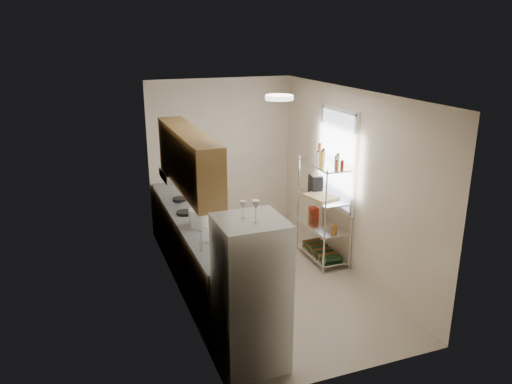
# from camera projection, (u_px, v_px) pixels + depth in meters

# --- Properties ---
(room) EXTENTS (2.52, 4.42, 2.62)m
(room) POSITION_uv_depth(u_px,v_px,m) (269.00, 191.00, 6.65)
(room) COLOR #AEA08D
(room) RESTS_ON ground
(counter_run) EXTENTS (0.63, 3.51, 0.90)m
(counter_run) POSITION_uv_depth(u_px,v_px,m) (196.00, 246.00, 6.99)
(counter_run) COLOR #A57B46
(counter_run) RESTS_ON ground
(upper_cabinets) EXTENTS (0.33, 2.20, 0.72)m
(upper_cabinets) POSITION_uv_depth(u_px,v_px,m) (188.00, 159.00, 6.22)
(upper_cabinets) COLOR #A57B46
(upper_cabinets) RESTS_ON room
(range_hood) EXTENTS (0.50, 0.60, 0.12)m
(range_hood) POSITION_uv_depth(u_px,v_px,m) (180.00, 174.00, 7.08)
(range_hood) COLOR #B7BABC
(range_hood) RESTS_ON room
(window) EXTENTS (0.06, 1.00, 1.46)m
(window) POSITION_uv_depth(u_px,v_px,m) (338.00, 159.00, 7.29)
(window) COLOR white
(window) RESTS_ON room
(bakers_rack) EXTENTS (0.45, 0.90, 1.73)m
(bakers_rack) POSITION_uv_depth(u_px,v_px,m) (325.00, 190.00, 7.31)
(bakers_rack) COLOR silver
(bakers_rack) RESTS_ON ground
(ceiling_dome) EXTENTS (0.34, 0.34, 0.05)m
(ceiling_dome) POSITION_uv_depth(u_px,v_px,m) (279.00, 97.00, 5.99)
(ceiling_dome) COLOR white
(ceiling_dome) RESTS_ON room
(refrigerator) EXTENTS (0.66, 0.66, 1.60)m
(refrigerator) POSITION_uv_depth(u_px,v_px,m) (251.00, 294.00, 5.03)
(refrigerator) COLOR white
(refrigerator) RESTS_ON ground
(wine_glass_a) EXTENTS (0.08, 0.08, 0.21)m
(wine_glass_a) POSITION_uv_depth(u_px,v_px,m) (256.00, 211.00, 4.70)
(wine_glass_a) COLOR silver
(wine_glass_a) RESTS_ON refrigerator
(wine_glass_b) EXTENTS (0.06, 0.06, 0.18)m
(wine_glass_b) POSITION_uv_depth(u_px,v_px,m) (243.00, 210.00, 4.79)
(wine_glass_b) COLOR silver
(wine_glass_b) RESTS_ON refrigerator
(rice_cooker) EXTENTS (0.28, 0.28, 0.23)m
(rice_cooker) POSITION_uv_depth(u_px,v_px,m) (200.00, 217.00, 6.51)
(rice_cooker) COLOR white
(rice_cooker) RESTS_ON counter_run
(frying_pan_large) EXTENTS (0.25, 0.25, 0.04)m
(frying_pan_large) POSITION_uv_depth(u_px,v_px,m) (185.00, 213.00, 6.93)
(frying_pan_large) COLOR black
(frying_pan_large) RESTS_ON counter_run
(frying_pan_small) EXTENTS (0.29, 0.29, 0.04)m
(frying_pan_small) POSITION_uv_depth(u_px,v_px,m) (180.00, 199.00, 7.49)
(frying_pan_small) COLOR black
(frying_pan_small) RESTS_ON counter_run
(cutting_board) EXTENTS (0.45, 0.52, 0.03)m
(cutting_board) POSITION_uv_depth(u_px,v_px,m) (321.00, 196.00, 7.29)
(cutting_board) COLOR tan
(cutting_board) RESTS_ON bakers_rack
(espresso_machine) EXTENTS (0.19, 0.26, 0.28)m
(espresso_machine) POSITION_uv_depth(u_px,v_px,m) (315.00, 183.00, 7.53)
(espresso_machine) COLOR black
(espresso_machine) RESTS_ON bakers_rack
(storage_bag) EXTENTS (0.11, 0.15, 0.17)m
(storage_bag) POSITION_uv_depth(u_px,v_px,m) (314.00, 212.00, 7.75)
(storage_bag) COLOR #AE2D15
(storage_bag) RESTS_ON bakers_rack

